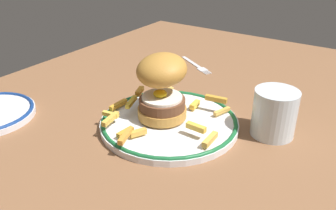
# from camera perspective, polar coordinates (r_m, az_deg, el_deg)

# --- Properties ---
(ground_plane) EXTENTS (1.34, 0.88, 0.04)m
(ground_plane) POSITION_cam_1_polar(r_m,az_deg,el_deg) (0.70, -2.91, -3.72)
(ground_plane) COLOR brown
(dinner_plate) EXTENTS (0.26, 0.26, 0.02)m
(dinner_plate) POSITION_cam_1_polar(r_m,az_deg,el_deg) (0.66, 0.00, -2.90)
(dinner_plate) COLOR silver
(dinner_plate) RESTS_ON ground_plane
(burger) EXTENTS (0.11, 0.11, 0.12)m
(burger) POSITION_cam_1_polar(r_m,az_deg,el_deg) (0.65, -0.94, 3.33)
(burger) COLOR #B88036
(burger) RESTS_ON dinner_plate
(fries_pile) EXTENTS (0.24, 0.22, 0.03)m
(fries_pile) POSITION_cam_1_polar(r_m,az_deg,el_deg) (0.66, -1.19, -1.03)
(fries_pile) COLOR gold
(fries_pile) RESTS_ON dinner_plate
(water_glass) EXTENTS (0.08, 0.08, 0.09)m
(water_glass) POSITION_cam_1_polar(r_m,az_deg,el_deg) (0.65, 16.80, -1.62)
(water_glass) COLOR silver
(water_glass) RESTS_ON ground_plane
(fork) EXTENTS (0.09, 0.13, 0.00)m
(fork) POSITION_cam_1_polar(r_m,az_deg,el_deg) (0.96, 4.58, 6.48)
(fork) COLOR silver
(fork) RESTS_ON ground_plane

